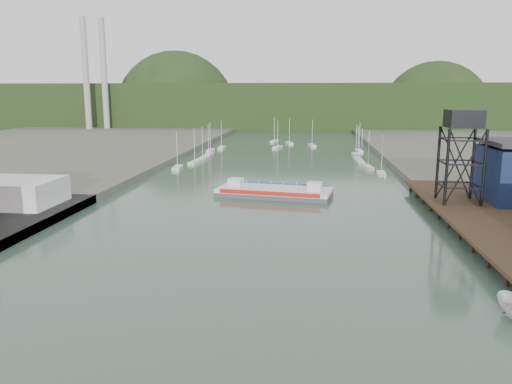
# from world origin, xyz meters

# --- Properties ---
(east_pier) EXTENTS (14.00, 70.00, 2.45)m
(east_pier) POSITION_xyz_m (37.00, 45.00, 1.90)
(east_pier) COLOR black
(east_pier) RESTS_ON ground
(white_shed) EXTENTS (18.00, 12.00, 4.50)m
(white_shed) POSITION_xyz_m (-44.00, 50.00, 3.85)
(white_shed) COLOR silver
(white_shed) RESTS_ON west_quay
(lift_tower) EXTENTS (6.50, 6.50, 16.00)m
(lift_tower) POSITION_xyz_m (35.00, 58.00, 15.65)
(lift_tower) COLOR black
(lift_tower) RESTS_ON east_pier
(marina_sailboats) EXTENTS (57.71, 92.65, 0.90)m
(marina_sailboats) POSITION_xyz_m (0.08, 138.46, 0.35)
(marina_sailboats) COLOR silver
(marina_sailboats) RESTS_ON ground
(smokestacks) EXTENTS (11.20, 8.20, 60.00)m
(smokestacks) POSITION_xyz_m (-106.00, 232.50, 30.00)
(smokestacks) COLOR #A3A29D
(smokestacks) RESTS_ON ground
(distant_hills) EXTENTS (500.00, 120.00, 80.00)m
(distant_hills) POSITION_xyz_m (-3.98, 301.35, 10.38)
(distant_hills) COLOR #203216
(distant_hills) RESTS_ON ground
(chain_ferry) EXTENTS (24.39, 13.05, 3.33)m
(chain_ferry) POSITION_xyz_m (1.97, 69.82, 0.96)
(chain_ferry) COLOR #494A4C
(chain_ferry) RESTS_ON ground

